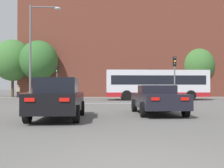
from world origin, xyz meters
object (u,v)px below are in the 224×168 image
at_px(street_lamp_junction, 36,43).
at_px(pedestrian_waiting, 45,89).
at_px(traffic_light_far_right, 152,78).
at_px(pedestrian_walking_east, 35,90).
at_px(pedestrian_walking_west, 18,90).
at_px(traffic_light_near_right, 175,71).
at_px(bus_crossing_lead, 156,84).
at_px(traffic_light_far_left, 57,76).
at_px(car_roadster_right, 157,99).
at_px(car_saloon_left, 58,98).

relative_size(street_lamp_junction, pedestrian_waiting, 4.35).
height_order(traffic_light_far_right, pedestrian_walking_east, traffic_light_far_right).
bearing_deg(pedestrian_walking_west, traffic_light_near_right, 121.33).
distance_m(bus_crossing_lead, pedestrian_waiting, 15.62).
distance_m(traffic_light_far_left, street_lamp_junction, 13.59).
distance_m(pedestrian_waiting, pedestrian_walking_east, 1.35).
relative_size(pedestrian_waiting, pedestrian_walking_east, 1.12).
height_order(car_roadster_right, pedestrian_walking_west, pedestrian_walking_west).
distance_m(traffic_light_near_right, pedestrian_waiting, 19.18).
relative_size(street_lamp_junction, pedestrian_walking_east, 4.89).
bearing_deg(pedestrian_waiting, traffic_light_near_right, 88.42).
height_order(street_lamp_junction, pedestrian_walking_east, street_lamp_junction).
xyz_separation_m(traffic_light_far_right, pedestrian_waiting, (-13.89, 0.90, -1.45)).
bearing_deg(car_roadster_right, traffic_light_far_right, 79.40).
relative_size(car_roadster_right, bus_crossing_lead, 0.45).
xyz_separation_m(pedestrian_waiting, pedestrian_walking_west, (-3.28, -0.99, -0.13)).
relative_size(traffic_light_far_right, pedestrian_walking_west, 2.32).
bearing_deg(bus_crossing_lead, traffic_light_far_right, 172.78).
bearing_deg(pedestrian_waiting, car_roadster_right, 65.53).
bearing_deg(bus_crossing_lead, pedestrian_waiting, -124.32).
bearing_deg(pedestrian_waiting, bus_crossing_lead, 99.13).
bearing_deg(pedestrian_walking_west, car_roadster_right, 97.51).
xyz_separation_m(bus_crossing_lead, traffic_light_far_right, (1.00, 7.90, 0.89)).
bearing_deg(pedestrian_walking_west, car_saloon_left, 87.37).
bearing_deg(traffic_light_far_right, traffic_light_far_left, -177.29).
distance_m(car_roadster_right, traffic_light_near_right, 11.43).
distance_m(car_roadster_right, pedestrian_walking_west, 26.61).
distance_m(car_saloon_left, traffic_light_far_left, 24.84).
bearing_deg(pedestrian_walking_east, street_lamp_junction, 19.95).
bearing_deg(traffic_light_far_left, pedestrian_waiting, 139.31).
bearing_deg(traffic_light_far_right, traffic_light_near_right, -91.74).
height_order(bus_crossing_lead, traffic_light_near_right, traffic_light_near_right).
distance_m(car_roadster_right, pedestrian_walking_east, 26.44).
bearing_deg(pedestrian_waiting, pedestrian_walking_east, -39.10).
xyz_separation_m(traffic_light_far_right, pedestrian_walking_east, (-15.23, 0.73, -1.58)).
bearing_deg(car_roadster_right, pedestrian_walking_west, 118.83).
xyz_separation_m(car_saloon_left, pedestrian_walking_west, (-8.75, 24.97, 0.12)).
bearing_deg(traffic_light_near_right, traffic_light_far_right, 88.26).
relative_size(traffic_light_near_right, pedestrian_waiting, 2.18).
bearing_deg(pedestrian_waiting, street_lamp_junction, 51.36).
relative_size(car_roadster_right, traffic_light_far_right, 1.25).
bearing_deg(car_roadster_right, bus_crossing_lead, 78.00).
bearing_deg(traffic_light_far_right, car_saloon_left, -108.59).
relative_size(bus_crossing_lead, pedestrian_walking_west, 6.42).
bearing_deg(traffic_light_far_right, street_lamp_junction, -130.16).
height_order(car_roadster_right, bus_crossing_lead, bus_crossing_lead).
height_order(pedestrian_walking_east, pedestrian_walking_west, pedestrian_walking_west).
bearing_deg(car_saloon_left, street_lamp_junction, 107.18).
bearing_deg(traffic_light_near_right, street_lamp_junction, -173.08).
distance_m(traffic_light_near_right, pedestrian_walking_west, 21.02).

